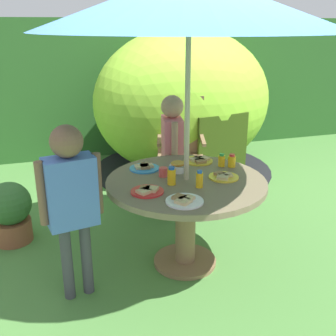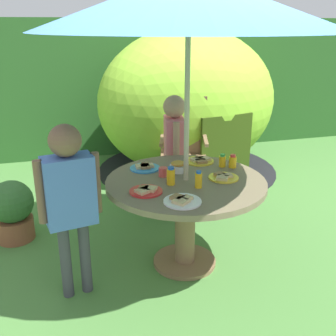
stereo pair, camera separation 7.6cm
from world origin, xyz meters
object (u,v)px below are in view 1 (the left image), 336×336
at_px(snack_bowl, 179,166).
at_px(potted_plant, 10,211).
at_px(wooden_chair, 180,145).
at_px(plate_front_edge, 147,191).
at_px(dome_tent, 183,102).
at_px(juice_bottle_center_front, 222,160).
at_px(plate_center_back, 144,167).
at_px(child_in_pink_shirt, 172,142).
at_px(juice_bottle_far_right, 232,161).
at_px(plate_mid_left, 184,200).
at_px(cup_near, 163,172).
at_px(garden_table, 186,198).
at_px(juice_bottle_mid_right, 199,179).
at_px(plate_near_right, 199,160).
at_px(child_in_blue_shirt, 71,192).
at_px(plate_far_left, 223,177).
at_px(patio_umbrella, 189,2).
at_px(juice_bottle_near_left, 172,176).

bearing_deg(snack_bowl, potted_plant, 156.18).
height_order(wooden_chair, plate_front_edge, wooden_chair).
bearing_deg(dome_tent, juice_bottle_center_front, -110.25).
relative_size(snack_bowl, plate_center_back, 0.58).
distance_m(child_in_pink_shirt, plate_center_back, 0.62).
xyz_separation_m(plate_center_back, juice_bottle_far_right, (0.67, -0.15, 0.04)).
bearing_deg(wooden_chair, plate_mid_left, -91.12).
bearing_deg(child_in_pink_shirt, cup_near, -12.42).
bearing_deg(juice_bottle_center_front, potted_plant, 161.24).
height_order(garden_table, potted_plant, garden_table).
distance_m(potted_plant, plate_front_edge, 1.38).
relative_size(plate_front_edge, juice_bottle_mid_right, 1.82).
bearing_deg(garden_table, cup_near, 141.70).
distance_m(potted_plant, plate_near_right, 1.63).
height_order(snack_bowl, juice_bottle_mid_right, juice_bottle_mid_right).
relative_size(garden_table, child_in_blue_shirt, 0.97).
xyz_separation_m(plate_far_left, juice_bottle_far_right, (0.16, 0.21, 0.04)).
distance_m(plate_mid_left, juice_bottle_mid_right, 0.27).
height_order(patio_umbrella, cup_near, patio_umbrella).
height_order(garden_table, patio_umbrella, patio_umbrella).
relative_size(child_in_pink_shirt, plate_far_left, 5.33).
height_order(child_in_blue_shirt, plate_front_edge, child_in_blue_shirt).
height_order(child_in_pink_shirt, cup_near, child_in_pink_shirt).
bearing_deg(dome_tent, plate_center_back, -128.28).
distance_m(child_in_blue_shirt, plate_center_back, 0.75).
xyz_separation_m(patio_umbrella, snack_bowl, (0.00, 0.18, -1.15)).
bearing_deg(snack_bowl, cup_near, -153.80).
relative_size(patio_umbrella, plate_near_right, 8.72).
bearing_deg(garden_table, plate_near_right, 56.25).
height_order(dome_tent, child_in_blue_shirt, dome_tent).
xyz_separation_m(garden_table, patio_umbrella, (0.00, 0.00, 1.34)).
xyz_separation_m(patio_umbrella, cup_near, (-0.14, 0.11, -1.16)).
bearing_deg(snack_bowl, patio_umbrella, -91.14).
relative_size(snack_bowl, plate_mid_left, 0.55).
relative_size(plate_center_back, juice_bottle_mid_right, 1.88).
relative_size(patio_umbrella, juice_bottle_far_right, 19.77).
xyz_separation_m(plate_mid_left, cup_near, (0.00, 0.47, 0.02)).
xyz_separation_m(child_in_blue_shirt, plate_far_left, (1.09, 0.10, -0.06)).
height_order(plate_mid_left, juice_bottle_mid_right, juice_bottle_mid_right).
bearing_deg(cup_near, plate_mid_left, -90.34).
bearing_deg(cup_near, patio_umbrella, -38.30).
distance_m(plate_mid_left, plate_center_back, 0.68).
bearing_deg(cup_near, child_in_pink_shirt, 67.15).
bearing_deg(wooden_chair, snack_bowl, -92.74).
relative_size(plate_near_right, juice_bottle_near_left, 1.83).
relative_size(wooden_chair, cup_near, 15.91).
bearing_deg(garden_table, plate_front_edge, -156.20).
bearing_deg(patio_umbrella, juice_bottle_near_left, -157.09).
bearing_deg(plate_near_right, plate_far_left, -84.26).
xyz_separation_m(child_in_pink_shirt, plate_far_left, (0.12, -0.84, -0.04)).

